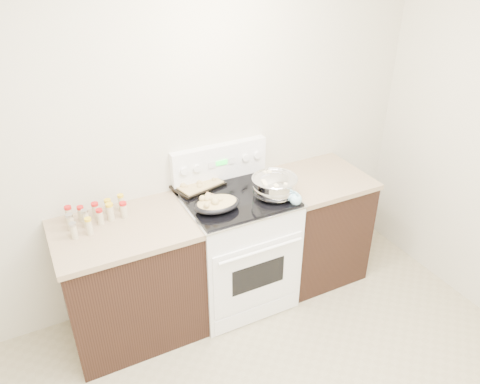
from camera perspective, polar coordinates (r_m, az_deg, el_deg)
room_shell at (r=1.78m, az=9.87°, el=-2.42°), size 4.10×3.60×2.75m
counter_left at (r=3.44m, az=-13.12°, el=-10.50°), size 0.93×0.67×0.92m
counter_right at (r=3.96m, az=9.09°, el=-4.01°), size 0.73×0.67×0.92m
kitchen_range at (r=3.62m, az=-0.39°, el=-6.63°), size 0.78×0.73×1.22m
mixing_bowl at (r=3.34m, az=4.24°, el=0.68°), size 0.40×0.40×0.19m
roasting_pan at (r=3.19m, az=-2.88°, el=-1.41°), size 0.33×0.24×0.11m
baking_sheet at (r=3.50m, az=-5.21°, el=0.94°), size 0.41×0.33×0.06m
wooden_spoon at (r=3.30m, az=-3.04°, el=-1.02°), size 0.14×0.25×0.04m
blue_ladle at (r=3.29m, az=6.75°, el=-0.75°), size 0.10×0.29×0.11m
spice_jars at (r=3.23m, az=-17.31°, el=-2.68°), size 0.40×0.24×0.13m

